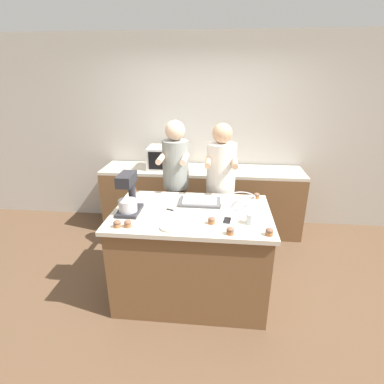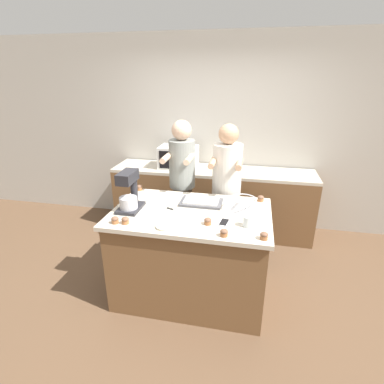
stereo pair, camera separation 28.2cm
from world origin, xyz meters
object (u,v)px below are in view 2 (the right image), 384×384
at_px(baking_tray, 201,202).
at_px(cupcake_4, 261,198).
at_px(cell_phone, 224,222).
at_px(cupcake_6, 264,236).
at_px(cupcake_0, 208,221).
at_px(cupcake_3, 224,233).
at_px(cupcake_5, 115,220).
at_px(person_left, 182,187).
at_px(drinking_glass, 248,221).
at_px(microwave_oven, 178,157).
at_px(small_plate, 165,226).
at_px(cupcake_2, 139,188).
at_px(knife, 175,210).
at_px(mixing_bowl, 243,204).
at_px(person_right, 226,193).
at_px(cupcake_1, 125,220).
at_px(stand_mixer, 129,193).

bearing_deg(baking_tray, cupcake_4, 17.37).
relative_size(cell_phone, cupcake_6, 2.37).
relative_size(cupcake_0, cupcake_3, 1.00).
height_order(cupcake_0, cupcake_5, same).
relative_size(person_left, drinking_glass, 18.03).
xyz_separation_m(microwave_oven, small_plate, (0.34, -1.79, -0.13)).
xyz_separation_m(cell_phone, drinking_glass, (0.20, -0.02, 0.04)).
bearing_deg(cupcake_3, cupcake_2, 141.33).
distance_m(microwave_oven, knife, 1.50).
bearing_deg(cupcake_3, person_left, 119.20).
distance_m(mixing_bowl, drinking_glass, 0.34).
xyz_separation_m(person_right, cupcake_1, (-0.78, -1.05, 0.09)).
bearing_deg(person_right, cupcake_3, -85.26).
distance_m(baking_tray, cupcake_5, 0.88).
relative_size(microwave_oven, cupcake_1, 8.10).
xyz_separation_m(stand_mixer, baking_tray, (0.64, 0.28, -0.15)).
height_order(mixing_bowl, cupcake_1, mixing_bowl).
height_order(stand_mixer, cupcake_0, stand_mixer).
xyz_separation_m(person_right, mixing_bowl, (0.21, -0.55, 0.12)).
bearing_deg(cell_phone, cupcake_4, 60.96).
height_order(small_plate, cupcake_4, cupcake_4).
bearing_deg(person_right, cupcake_0, -94.27).
bearing_deg(drinking_glass, cupcake_2, 152.90).
xyz_separation_m(cupcake_0, cupcake_3, (0.16, -0.17, 0.00)).
bearing_deg(knife, person_right, 58.84).
relative_size(person_left, baking_tray, 4.07).
relative_size(baking_tray, cupcake_6, 6.48).
relative_size(cupcake_4, cupcake_5, 1.00).
distance_m(knife, cupcake_5, 0.57).
bearing_deg(drinking_glass, cupcake_5, -171.06).
height_order(mixing_bowl, cupcake_0, mixing_bowl).
bearing_deg(cupcake_0, microwave_oven, 112.33).
relative_size(person_right, cell_phone, 10.99).
distance_m(person_right, cupcake_4, 0.49).
xyz_separation_m(mixing_bowl, cupcake_2, (-1.17, 0.29, -0.03)).
bearing_deg(small_plate, cupcake_2, 124.49).
relative_size(cell_phone, cupcake_1, 2.37).
bearing_deg(cupcake_4, cupcake_6, -88.30).
bearing_deg(microwave_oven, stand_mixer, -93.54).
bearing_deg(small_plate, cupcake_1, -178.24).
xyz_separation_m(mixing_bowl, knife, (-0.64, -0.15, -0.06)).
bearing_deg(knife, cupcake_1, -135.21).
bearing_deg(cupcake_0, cupcake_4, 53.98).
xyz_separation_m(person_left, cupcake_1, (-0.26, -1.05, 0.06)).
height_order(stand_mixer, cupcake_6, stand_mixer).
distance_m(person_left, baking_tray, 0.58).
height_order(knife, cupcake_2, cupcake_2).
xyz_separation_m(microwave_oven, cupcake_5, (-0.11, -1.81, -0.10)).
height_order(baking_tray, microwave_oven, microwave_oven).
relative_size(stand_mixer, drinking_glass, 4.08).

